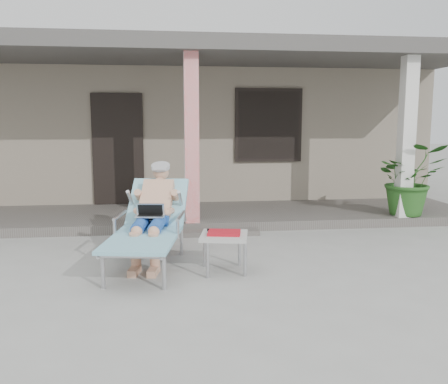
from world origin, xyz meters
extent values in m
plane|color=#9E9E99|center=(0.00, 0.00, 0.00)|extent=(60.00, 60.00, 0.00)
cube|color=gray|center=(0.00, 6.50, 1.50)|extent=(10.00, 5.00, 3.00)
cube|color=#474442|center=(0.00, 6.50, 3.15)|extent=(10.40, 5.40, 0.30)
cube|color=black|center=(-1.30, 3.97, 1.20)|extent=(0.95, 0.06, 2.10)
cube|color=black|center=(1.60, 3.97, 1.65)|extent=(1.20, 0.06, 1.30)
cube|color=black|center=(1.60, 3.96, 1.65)|extent=(1.32, 0.05, 1.42)
cube|color=#605B56|center=(0.00, 3.00, 0.07)|extent=(10.00, 2.00, 0.15)
cube|color=red|center=(0.00, 2.15, 1.45)|extent=(0.22, 0.22, 2.61)
cube|color=silver|center=(3.50, 2.15, 1.45)|extent=(0.22, 0.22, 2.61)
cube|color=#474442|center=(0.00, 3.00, 2.88)|extent=(10.00, 2.30, 0.24)
cube|color=#605B56|center=(0.00, 1.85, 0.04)|extent=(2.00, 0.30, 0.07)
cylinder|color=#B7B7BC|center=(-1.06, -0.36, 0.19)|extent=(0.04, 0.04, 0.38)
cylinder|color=#B7B7BC|center=(-0.43, -0.47, 0.19)|extent=(0.04, 0.04, 0.38)
cylinder|color=#B7B7BC|center=(-0.84, 0.91, 0.19)|extent=(0.04, 0.04, 0.38)
cylinder|color=#B7B7BC|center=(-0.21, 0.81, 0.19)|extent=(0.04, 0.04, 0.38)
cube|color=#B7B7BC|center=(-0.67, 0.05, 0.39)|extent=(0.84, 1.34, 0.03)
cube|color=#82BCCA|center=(-0.67, 0.05, 0.42)|extent=(0.94, 1.39, 0.04)
cube|color=#B7B7BC|center=(-0.51, 0.95, 0.63)|extent=(0.73, 0.69, 0.50)
cube|color=#82BCCA|center=(-0.51, 0.95, 0.67)|extent=(0.84, 0.78, 0.57)
cylinder|color=#A4A4A6|center=(-0.46, 1.24, 1.12)|extent=(0.29, 0.29, 0.13)
cube|color=silver|center=(-0.59, 0.49, 0.59)|extent=(0.37, 0.29, 0.24)
cube|color=#B2B1AC|center=(0.25, 0.06, 0.42)|extent=(0.62, 0.62, 0.04)
cylinder|color=#B7B7BC|center=(0.04, -0.15, 0.20)|extent=(0.04, 0.04, 0.40)
cylinder|color=#B7B7BC|center=(0.46, -0.15, 0.20)|extent=(0.04, 0.04, 0.40)
cylinder|color=#B7B7BC|center=(0.04, 0.27, 0.20)|extent=(0.04, 0.04, 0.40)
cylinder|color=#B7B7BC|center=(0.46, 0.27, 0.20)|extent=(0.04, 0.04, 0.40)
cube|color=#B51320|center=(0.25, 0.06, 0.46)|extent=(0.41, 0.34, 0.03)
cube|color=black|center=(0.25, 0.20, 0.45)|extent=(0.37, 0.09, 0.04)
imported|color=#26591E|center=(3.68, 2.29, 0.76)|extent=(1.24, 1.12, 1.22)
camera|label=1|loc=(-0.38, -5.20, 1.72)|focal=38.00mm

